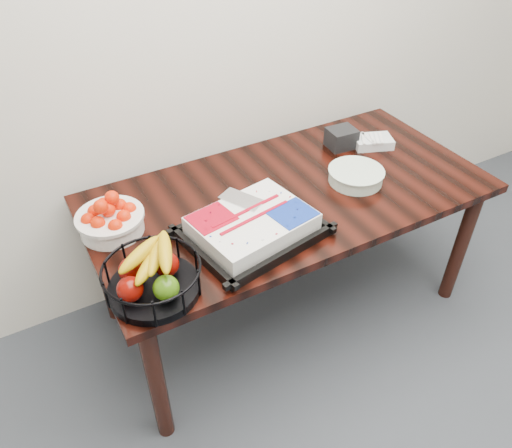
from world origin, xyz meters
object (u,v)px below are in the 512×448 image
tangerine_bowl (110,217)px  plate_stack (356,176)px  fruit_basket (152,276)px  cake_tray (252,226)px  napkin_box (341,138)px  table (289,206)px

tangerine_bowl → plate_stack: 1.10m
fruit_basket → tangerine_bowl: bearing=94.6°
plate_stack → cake_tray: bearing=-169.7°
cake_tray → plate_stack: (0.60, 0.11, -0.02)m
cake_tray → napkin_box: 0.83m
tangerine_bowl → napkin_box: (1.21, 0.10, -0.03)m
table → tangerine_bowl: tangerine_bowl is taller
cake_tray → fruit_basket: bearing=-167.1°
cake_tray → tangerine_bowl: bearing=148.2°
cake_tray → fruit_basket: (-0.45, -0.10, 0.03)m
table → plate_stack: 0.33m
table → plate_stack: bearing=-15.5°
cake_tray → napkin_box: (0.73, 0.40, 0.00)m
table → cake_tray: size_ratio=3.17×
tangerine_bowl → cake_tray: bearing=-31.8°
cake_tray → fruit_basket: size_ratio=1.65×
fruit_basket → plate_stack: bearing=11.4°
table → plate_stack: plate_stack is taller
plate_stack → napkin_box: napkin_box is taller
plate_stack → fruit_basket: bearing=-168.6°
fruit_basket → cake_tray: bearing=12.9°
cake_tray → tangerine_bowl: size_ratio=2.09×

